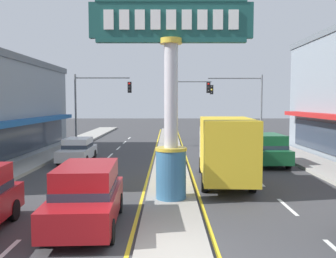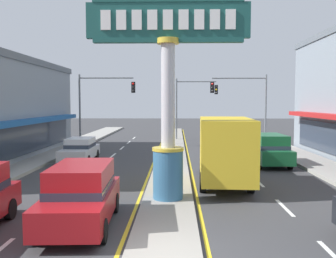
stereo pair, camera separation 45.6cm
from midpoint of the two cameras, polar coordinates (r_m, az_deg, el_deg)
median_strip at (r=26.94m, az=1.13°, el=-3.93°), size 1.94×52.00×0.14m
sidewalk_left at (r=26.52m, az=-18.43°, el=-4.23°), size 2.54×60.00×0.18m
sidewalk_right at (r=26.44m, az=20.70°, el=-4.31°), size 2.54×60.00×0.18m
lane_markings at (r=25.61m, az=1.11°, el=-4.50°), size 8.68×52.00×0.01m
district_sign at (r=14.17m, az=0.92°, el=4.95°), size 6.10×1.21×7.55m
traffic_light_left_side at (r=32.36m, az=-9.92°, el=4.77°), size 4.86×0.46×6.20m
traffic_light_right_side at (r=32.89m, az=12.10°, el=4.73°), size 4.86×0.46×6.20m
traffic_light_median_far at (r=37.63m, az=3.93°, el=4.64°), size 4.20×0.46×6.20m
box_truck_near_right_lane at (r=17.60m, az=9.30°, el=-2.93°), size 2.53×7.00×3.12m
suv_far_right_lane at (r=12.00m, az=-12.03°, el=-9.72°), size 2.14×4.69×1.90m
suv_near_left_lane at (r=23.61m, az=15.64°, el=-2.98°), size 2.06×4.65×1.90m
sedan_kerb_right at (r=24.75m, az=-12.77°, el=-3.07°), size 1.87×4.32×1.53m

